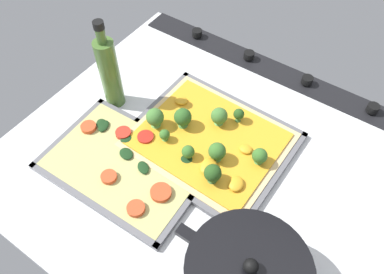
{
  "coord_description": "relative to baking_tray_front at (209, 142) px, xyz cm",
  "views": [
    {
      "loc": [
        -23.37,
        39.78,
        67.97
      ],
      "look_at": [
        3.83,
        0.17,
        5.08
      ],
      "focal_mm": 35.38,
      "sensor_mm": 36.0,
      "label": 1
    }
  ],
  "objects": [
    {
      "name": "oil_bottle",
      "position": [
        25.55,
        2.04,
        9.2
      ],
      "size": [
        4.56,
        4.56,
        22.87
      ],
      "color": "#476B2D",
      "rests_on": "ground_plane"
    },
    {
      "name": "stove_control_panel",
      "position": [
        -1.97,
        -29.33,
        0.18
      ],
      "size": [
        79.62,
        7.0,
        2.6
      ],
      "color": "black",
      "rests_on": "ground_plane"
    },
    {
      "name": "ground_plane",
      "position": [
        -1.97,
        3.66,
        -1.86
      ],
      "size": [
        82.94,
        72.98,
        3.0
      ],
      "primitive_type": "cube",
      "color": "silver"
    },
    {
      "name": "baking_tray_front",
      "position": [
        0.0,
        0.0,
        0.0
      ],
      "size": [
        34.94,
        29.82,
        1.3
      ],
      "color": "slate",
      "rests_on": "ground_plane"
    },
    {
      "name": "broccoli_pizza",
      "position": [
        0.12,
        0.57,
        1.63
      ],
      "size": [
        32.49,
        27.36,
        6.24
      ],
      "color": "#D3B77F",
      "rests_on": "baking_tray_front"
    },
    {
      "name": "veggie_pizza_back",
      "position": [
        11.23,
        15.03,
        0.73
      ],
      "size": [
        31.61,
        21.34,
        1.9
      ],
      "color": "tan",
      "rests_on": "baking_tray_back"
    },
    {
      "name": "baking_tray_back",
      "position": [
        11.27,
        15.24,
        0.01
      ],
      "size": [
        34.08,
        23.81,
        1.3
      ],
      "color": "slate",
      "rests_on": "ground_plane"
    }
  ]
}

